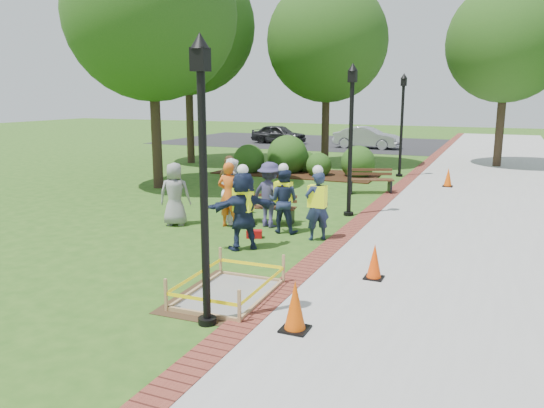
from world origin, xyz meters
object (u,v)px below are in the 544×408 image
at_px(cone_front, 295,307).
at_px(hivis_worker_a, 243,208).
at_px(hivis_worker_c, 283,198).
at_px(wet_concrete_pad, 229,283).
at_px(hivis_worker_b, 317,203).
at_px(lamp_near, 203,162).
at_px(bench_near, 270,214).

xyz_separation_m(cone_front, hivis_worker_a, (-2.59, 3.50, 0.57)).
bearing_deg(hivis_worker_c, wet_concrete_pad, -79.87).
height_order(wet_concrete_pad, hivis_worker_b, hivis_worker_b).
bearing_deg(lamp_near, hivis_worker_b, 90.03).
height_order(wet_concrete_pad, cone_front, cone_front).
distance_m(bench_near, lamp_near, 6.88).
bearing_deg(hivis_worker_b, wet_concrete_pad, -93.08).
relative_size(wet_concrete_pad, cone_front, 2.98).
relative_size(wet_concrete_pad, lamp_near, 0.55).
relative_size(bench_near, lamp_near, 0.34).
height_order(bench_near, hivis_worker_a, hivis_worker_a).
bearing_deg(hivis_worker_c, bench_near, 132.11).
xyz_separation_m(wet_concrete_pad, hivis_worker_c, (-0.78, 4.37, 0.65)).
bearing_deg(hivis_worker_c, cone_front, -65.93).
distance_m(wet_concrete_pad, hivis_worker_a, 2.96).
height_order(cone_front, hivis_worker_c, hivis_worker_c).
relative_size(cone_front, hivis_worker_c, 0.45).
bearing_deg(hivis_worker_a, hivis_worker_b, 47.55).
relative_size(lamp_near, hivis_worker_a, 2.21).
bearing_deg(wet_concrete_pad, hivis_worker_b, 86.92).
xyz_separation_m(lamp_near, hivis_worker_b, (-0.00, 5.17, -1.58)).
relative_size(lamp_near, hivis_worker_c, 2.42).
distance_m(lamp_near, hivis_worker_b, 5.41).
bearing_deg(cone_front, hivis_worker_b, 105.15).
bearing_deg(wet_concrete_pad, bench_near, 106.15).
bearing_deg(cone_front, wet_concrete_pad, 151.73).
distance_m(hivis_worker_a, hivis_worker_c, 1.72).
bearing_deg(bench_near, wet_concrete_pad, -73.85).
distance_m(bench_near, hivis_worker_a, 2.63).
bearing_deg(bench_near, lamp_near, -74.71).
bearing_deg(hivis_worker_b, lamp_near, -89.97).
bearing_deg(lamp_near, cone_front, 12.28).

